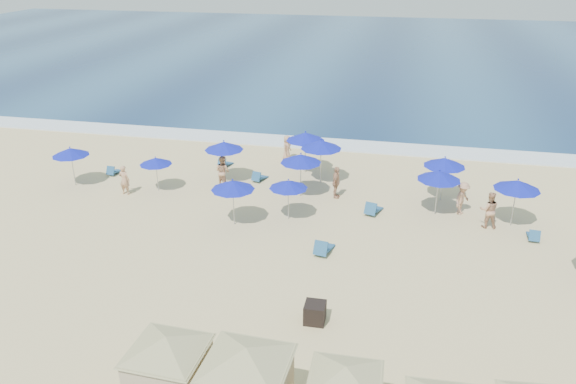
% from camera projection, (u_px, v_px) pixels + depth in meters
% --- Properties ---
extents(ground, '(160.00, 160.00, 0.00)m').
position_uv_depth(ground, '(315.00, 258.00, 24.74)').
color(ground, '#D8C389').
rests_on(ground, ground).
extents(ocean, '(160.00, 80.00, 0.06)m').
position_uv_depth(ocean, '(385.00, 51.00, 73.99)').
color(ocean, navy).
rests_on(ocean, ground).
extents(surf_line, '(160.00, 2.50, 0.08)m').
position_uv_depth(surf_line, '(353.00, 146.00, 38.61)').
color(surf_line, white).
rests_on(surf_line, ground).
extents(trash_bin, '(0.76, 0.76, 0.76)m').
position_uv_depth(trash_bin, '(315.00, 313.00, 20.40)').
color(trash_bin, black).
rests_on(trash_bin, ground).
extents(cabana_0, '(4.37, 4.37, 2.74)m').
position_uv_depth(cabana_0, '(168.00, 363.00, 16.19)').
color(cabana_0, '#D0B98E').
rests_on(cabana_0, ground).
extents(cabana_1, '(4.73, 4.73, 2.97)m').
position_uv_depth(cabana_1, '(247.00, 377.00, 15.47)').
color(cabana_1, '#D0B98E').
rests_on(cabana_1, ground).
extents(umbrella_0, '(2.06, 2.06, 2.34)m').
position_uv_depth(umbrella_0, '(70.00, 152.00, 31.53)').
color(umbrella_0, '#A5A8AD').
rests_on(umbrella_0, ground).
extents(umbrella_1, '(1.79, 1.79, 2.04)m').
position_uv_depth(umbrella_1, '(156.00, 161.00, 30.91)').
color(umbrella_1, '#A5A8AD').
rests_on(umbrella_1, ground).
extents(umbrella_2, '(2.23, 2.23, 2.54)m').
position_uv_depth(umbrella_2, '(224.00, 146.00, 31.95)').
color(umbrella_2, '#A5A8AD').
rests_on(umbrella_2, ground).
extents(umbrella_3, '(2.13, 2.13, 2.42)m').
position_uv_depth(umbrella_3, '(233.00, 185.00, 26.93)').
color(umbrella_3, '#A5A8AD').
rests_on(umbrella_3, ground).
extents(umbrella_4, '(2.31, 2.31, 2.63)m').
position_uv_depth(umbrella_4, '(305.00, 136.00, 33.26)').
color(umbrella_4, '#A5A8AD').
rests_on(umbrella_4, ground).
extents(umbrella_5, '(2.22, 2.22, 2.53)m').
position_uv_depth(umbrella_5, '(301.00, 158.00, 30.05)').
color(umbrella_5, '#A5A8AD').
rests_on(umbrella_5, ground).
extents(umbrella_6, '(1.91, 1.91, 2.18)m').
position_uv_depth(umbrella_6, '(288.00, 184.00, 27.57)').
color(umbrella_6, '#A5A8AD').
rests_on(umbrella_6, ground).
extents(umbrella_7, '(2.35, 2.35, 2.68)m').
position_uv_depth(umbrella_7, '(321.00, 144.00, 31.81)').
color(umbrella_7, '#A5A8AD').
rests_on(umbrella_7, ground).
extents(umbrella_8, '(2.18, 2.18, 2.48)m').
position_uv_depth(umbrella_8, '(439.00, 175.00, 27.94)').
color(umbrella_8, '#A5A8AD').
rests_on(umbrella_8, ground).
extents(umbrella_9, '(2.21, 2.21, 2.51)m').
position_uv_depth(umbrella_9, '(445.00, 162.00, 29.59)').
color(umbrella_9, '#A5A8AD').
rests_on(umbrella_9, ground).
extents(umbrella_10, '(2.20, 2.20, 2.50)m').
position_uv_depth(umbrella_10, '(517.00, 185.00, 26.77)').
color(umbrella_10, '#A5A8AD').
rests_on(umbrella_10, ground).
extents(beach_chair_0, '(0.59, 1.16, 0.62)m').
position_uv_depth(beach_chair_0, '(114.00, 171.00, 33.78)').
color(beach_chair_0, '#22537E').
rests_on(beach_chair_0, ground).
extents(beach_chair_1, '(0.79, 1.28, 0.65)m').
position_uv_depth(beach_chair_1, '(224.00, 163.00, 34.97)').
color(beach_chair_1, '#22537E').
rests_on(beach_chair_1, ground).
extents(beach_chair_2, '(0.82, 1.28, 0.65)m').
position_uv_depth(beach_chair_2, '(259.00, 177.00, 32.86)').
color(beach_chair_2, '#22537E').
rests_on(beach_chair_2, ground).
extents(beach_chair_3, '(0.85, 1.47, 0.76)m').
position_uv_depth(beach_chair_3, '(323.00, 248.00, 25.03)').
color(beach_chair_3, '#22537E').
rests_on(beach_chair_3, ground).
extents(beach_chair_4, '(0.96, 1.46, 0.74)m').
position_uv_depth(beach_chair_4, '(373.00, 209.00, 28.77)').
color(beach_chair_4, '#22537E').
rests_on(beach_chair_4, ground).
extents(beach_chair_5, '(0.57, 1.14, 0.61)m').
position_uv_depth(beach_chair_5, '(533.00, 236.00, 26.22)').
color(beach_chair_5, '#22537E').
rests_on(beach_chair_5, ground).
extents(beachgoer_0, '(0.65, 0.46, 1.68)m').
position_uv_depth(beachgoer_0, '(124.00, 180.00, 30.84)').
color(beachgoer_0, tan).
rests_on(beachgoer_0, ground).
extents(beachgoer_1, '(1.11, 1.02, 1.84)m').
position_uv_depth(beachgoer_1, '(223.00, 171.00, 31.80)').
color(beachgoer_1, tan).
rests_on(beachgoer_1, ground).
extents(beachgoer_2, '(0.51, 1.08, 1.79)m').
position_uv_depth(beachgoer_2, '(336.00, 182.00, 30.38)').
color(beachgoer_2, tan).
rests_on(beachgoer_2, ground).
extents(beachgoer_3, '(1.14, 1.30, 1.74)m').
position_uv_depth(beachgoer_3, '(462.00, 198.00, 28.51)').
color(beachgoer_3, tan).
rests_on(beachgoer_3, ground).
extents(beachgoer_4, '(0.69, 0.89, 1.61)m').
position_uv_depth(beachgoer_4, '(287.00, 148.00, 35.93)').
color(beachgoer_4, tan).
rests_on(beachgoer_4, ground).
extents(beachgoer_5, '(0.94, 0.75, 1.85)m').
position_uv_depth(beachgoer_5, '(489.00, 210.00, 27.12)').
color(beachgoer_5, tan).
rests_on(beachgoer_5, ground).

